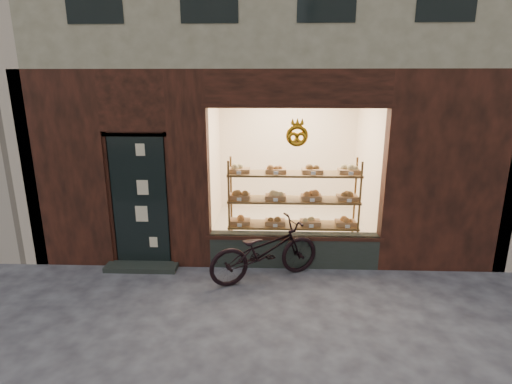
{
  "coord_description": "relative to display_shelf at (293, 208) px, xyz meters",
  "views": [
    {
      "loc": [
        0.06,
        -3.91,
        2.92
      ],
      "look_at": [
        -0.16,
        2.0,
        1.28
      ],
      "focal_mm": 28.0,
      "sensor_mm": 36.0,
      "label": 1
    }
  ],
  "objects": [
    {
      "name": "display_shelf",
      "position": [
        0.0,
        0.0,
        0.0
      ],
      "size": [
        2.2,
        0.45,
        1.7
      ],
      "color": "brown",
      "rests_on": "ground"
    },
    {
      "name": "ground",
      "position": [
        -0.45,
        -2.55,
        -0.86
      ],
      "size": [
        90.0,
        90.0,
        0.0
      ],
      "primitive_type": "plane",
      "color": "#313036"
    },
    {
      "name": "bicycle",
      "position": [
        -0.46,
        -0.89,
        -0.4
      ],
      "size": [
        1.85,
        1.29,
        0.92
      ],
      "primitive_type": "imported",
      "rotation": [
        0.0,
        0.0,
        2.0
      ],
      "color": "black",
      "rests_on": "ground"
    }
  ]
}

